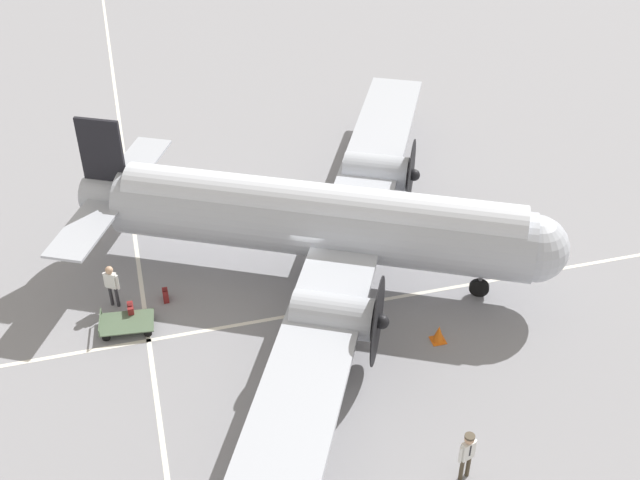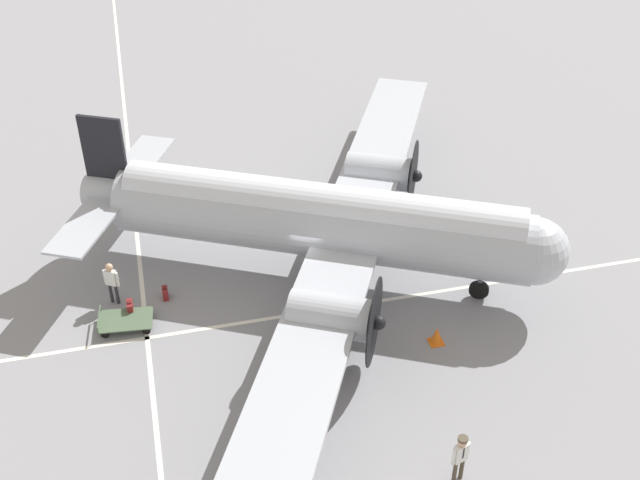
# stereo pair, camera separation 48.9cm
# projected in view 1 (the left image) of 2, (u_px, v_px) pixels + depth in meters

# --- Properties ---
(ground_plane) EXTENTS (300.00, 300.00, 0.00)m
(ground_plane) POSITION_uv_depth(u_px,v_px,m) (320.00, 275.00, 29.39)
(ground_plane) COLOR gray
(apron_line_eastwest) EXTENTS (120.00, 0.16, 0.01)m
(apron_line_eastwest) POSITION_uv_depth(u_px,v_px,m) (144.00, 304.00, 28.05)
(apron_line_eastwest) COLOR silver
(apron_line_eastwest) RESTS_ON ground_plane
(apron_line_northsouth) EXTENTS (0.16, 120.00, 0.01)m
(apron_line_northsouth) POSITION_uv_depth(u_px,v_px,m) (334.00, 308.00, 27.86)
(apron_line_northsouth) COLOR silver
(apron_line_northsouth) RESTS_ON ground_plane
(airliner_main) EXTENTS (24.08, 17.19, 5.51)m
(airliner_main) POSITION_uv_depth(u_px,v_px,m) (331.00, 221.00, 27.90)
(airliner_main) COLOR #ADB2BC
(airliner_main) RESTS_ON ground_plane
(crew_foreground) EXTENTS (0.36, 0.56, 1.70)m
(crew_foreground) POSITION_uv_depth(u_px,v_px,m) (467.00, 451.00, 21.45)
(crew_foreground) COLOR #473D2D
(crew_foreground) RESTS_ON ground_plane
(passenger_boarding) EXTENTS (0.36, 0.51, 1.69)m
(passenger_boarding) POSITION_uv_depth(u_px,v_px,m) (111.00, 282.00, 27.39)
(passenger_boarding) COLOR #2D2D33
(passenger_boarding) RESTS_ON ground_plane
(suitcase_near_door) EXTENTS (0.46, 0.20, 0.62)m
(suitcase_near_door) POSITION_uv_depth(u_px,v_px,m) (131.00, 312.00, 27.26)
(suitcase_near_door) COLOR maroon
(suitcase_near_door) RESTS_ON ground_plane
(suitcase_upright_spare) EXTENTS (0.40, 0.19, 0.47)m
(suitcase_upright_spare) POSITION_uv_depth(u_px,v_px,m) (166.00, 295.00, 28.08)
(suitcase_upright_spare) COLOR maroon
(suitcase_upright_spare) RESTS_ON ground_plane
(baggage_cart) EXTENTS (1.35, 1.89, 0.56)m
(baggage_cart) POSITION_uv_depth(u_px,v_px,m) (126.00, 323.00, 26.82)
(baggage_cart) COLOR #4C6047
(baggage_cart) RESTS_ON ground_plane
(traffic_cone) EXTENTS (0.48, 0.48, 0.63)m
(traffic_cone) POSITION_uv_depth(u_px,v_px,m) (439.00, 334.00, 26.35)
(traffic_cone) COLOR orange
(traffic_cone) RESTS_ON ground_plane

